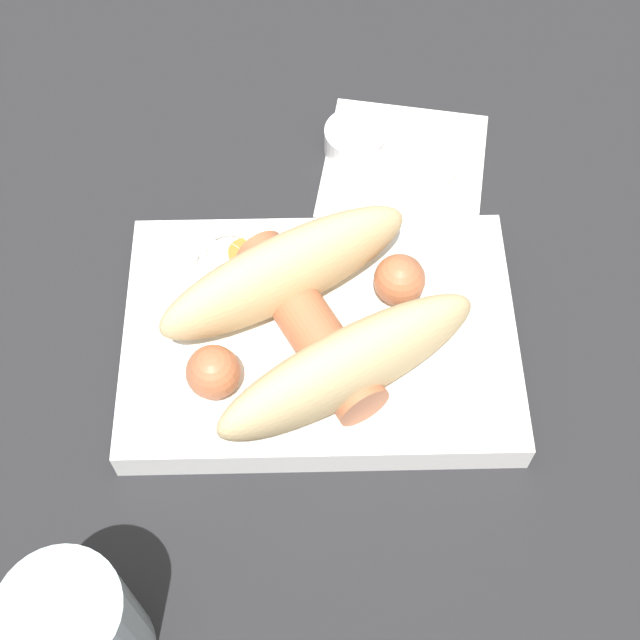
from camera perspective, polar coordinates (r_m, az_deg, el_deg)
name	(u,v)px	position (r m, az deg, el deg)	size (l,w,h in m)	color
ground_plane	(320,347)	(0.62, 0.00, -1.72)	(3.00, 3.00, 0.00)	#232326
food_tray	(320,337)	(0.61, 0.00, -1.12)	(0.26, 0.18, 0.03)	white
bread_roll	(316,317)	(0.56, -0.26, 0.17)	(0.22, 0.19, 0.06)	#DBBC84
sausage	(309,325)	(0.58, -0.69, -0.30)	(0.16, 0.14, 0.04)	#B26642
pickled_veggies	(235,265)	(0.62, -5.47, 3.55)	(0.06, 0.07, 0.01)	orange
napkin	(404,164)	(0.72, 5.39, 9.88)	(0.14, 0.14, 0.00)	white
condiment_cup_near	(426,170)	(0.70, 6.83, 9.50)	(0.05, 0.05, 0.02)	white
condiment_cup_far	(355,141)	(0.72, 2.28, 11.37)	(0.05, 0.05, 0.02)	white
drink_glass	(81,631)	(0.52, -15.03, -18.69)	(0.06, 0.06, 0.10)	silver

